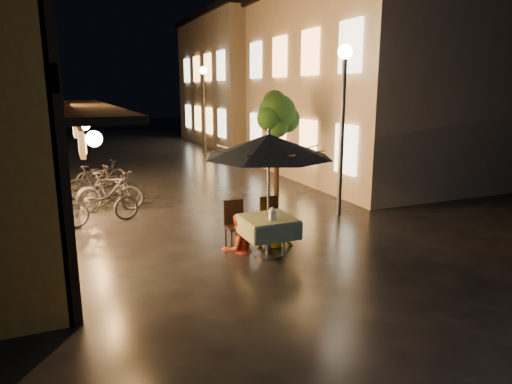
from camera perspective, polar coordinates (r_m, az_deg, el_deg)
name	(u,v)px	position (r m, az deg, el deg)	size (l,w,h in m)	color
ground	(264,255)	(8.99, 1.01, -7.92)	(90.00, 90.00, 0.00)	black
east_building_near	(379,83)	(17.90, 15.08, 13.07)	(7.30, 9.30, 6.80)	#B7AC91
east_building_far	(257,81)	(27.91, 0.15, 13.73)	(7.30, 10.30, 7.30)	#B7AC91
street_tree	(277,115)	(13.54, 2.70, 9.54)	(1.43, 1.20, 3.15)	black
streetlamp_near	(343,100)	(11.62, 10.84, 11.26)	(0.36, 0.36, 4.23)	#59595E
streetlamp_far	(204,95)	(22.62, -6.53, 12.01)	(0.36, 0.36, 4.23)	#59595E
cafe_table	(268,227)	(8.78, 1.52, -4.38)	(0.99, 0.99, 0.78)	#59595E
patio_umbrella	(269,146)	(8.46, 1.59, 5.78)	(2.44, 2.44, 2.46)	#59595E
cafe_chair_left	(235,222)	(9.31, -2.60, -3.72)	(0.42, 0.42, 0.97)	black
cafe_chair_right	(271,217)	(9.60, 1.89, -3.19)	(0.42, 0.42, 0.97)	black
table_lantern	(272,213)	(8.53, 2.05, -2.59)	(0.16, 0.16, 0.25)	white
person_orange	(238,215)	(9.03, -2.26, -2.86)	(0.73, 0.57, 1.49)	#D6492F
person_yellow	(275,210)	(9.34, 2.34, -2.25)	(0.98, 0.56, 1.52)	#FFD900
bicycle_0	(101,205)	(11.49, -18.80, -1.52)	(0.64, 1.82, 0.96)	black
bicycle_1	(110,192)	(12.65, -17.83, 0.05)	(0.50, 1.76, 1.06)	black
bicycle_2	(109,191)	(12.91, -17.85, 0.17)	(0.67, 1.91, 1.00)	black
bicycle_3	(95,182)	(14.28, -19.52, 1.22)	(0.47, 1.67, 1.00)	black
bicycle_4	(101,174)	(15.93, -18.82, 2.13)	(0.57, 1.63, 0.86)	black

